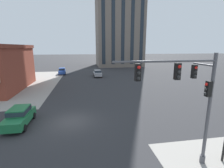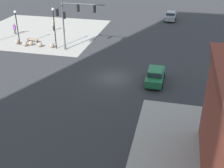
% 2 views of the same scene
% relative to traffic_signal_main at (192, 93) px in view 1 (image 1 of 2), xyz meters
% --- Properties ---
extents(ground_plane, '(320.00, 320.00, 0.00)m').
position_rel_traffic_signal_main_xyz_m(ground_plane, '(-7.54, 7.25, -4.55)').
color(ground_plane, '#2D2D30').
extents(traffic_signal_main, '(5.93, 2.09, 6.85)m').
position_rel_traffic_signal_main_xyz_m(traffic_signal_main, '(0.00, 0.00, 0.00)').
color(traffic_signal_main, '#4C4C51').
rests_on(traffic_signal_main, ground).
extents(car_main_northbound_near, '(2.17, 4.53, 1.68)m').
position_rel_traffic_signal_main_xyz_m(car_main_northbound_near, '(-12.01, 37.80, -3.64)').
color(car_main_northbound_near, '#23479E').
rests_on(car_main_northbound_near, ground).
extents(car_main_northbound_far, '(1.91, 4.41, 1.68)m').
position_rel_traffic_signal_main_xyz_m(car_main_northbound_far, '(-12.18, 7.29, -3.64)').
color(car_main_northbound_far, '#1E6B3D').
rests_on(car_main_northbound_far, ground).
extents(car_main_southbound_near, '(1.93, 4.42, 1.68)m').
position_rel_traffic_signal_main_xyz_m(car_main_southbound_near, '(-2.90, 32.33, -3.64)').
color(car_main_southbound_near, '#99999E').
rests_on(car_main_southbound_near, ground).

